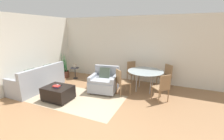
# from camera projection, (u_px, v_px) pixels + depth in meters

# --- Properties ---
(ground_plane) EXTENTS (20.00, 20.00, 0.00)m
(ground_plane) POSITION_uv_depth(u_px,v_px,m) (79.00, 121.00, 3.73)
(ground_plane) COLOR #936B47
(wall_back) EXTENTS (12.00, 0.06, 2.75)m
(wall_back) POSITION_uv_depth(u_px,v_px,m) (126.00, 49.00, 6.55)
(wall_back) COLOR silver
(wall_back) RESTS_ON ground_plane
(wall_left) EXTENTS (0.06, 12.00, 2.75)m
(wall_left) POSITION_uv_depth(u_px,v_px,m) (33.00, 51.00, 5.91)
(wall_left) COLOR silver
(wall_left) RESTS_ON ground_plane
(area_rug) EXTENTS (2.93, 1.69, 0.01)m
(area_rug) POSITION_uv_depth(u_px,v_px,m) (78.00, 99.00, 4.93)
(area_rug) COLOR tan
(area_rug) RESTS_ON ground_plane
(couch) EXTENTS (0.84, 1.99, 0.92)m
(couch) POSITION_uv_depth(u_px,v_px,m) (39.00, 81.00, 5.64)
(couch) COLOR #999EA8
(couch) RESTS_ON ground_plane
(armchair) EXTENTS (1.04, 1.00, 0.89)m
(armchair) POSITION_uv_depth(u_px,v_px,m) (104.00, 82.00, 5.47)
(armchair) COLOR #999EA8
(armchair) RESTS_ON ground_plane
(ottoman) EXTENTS (0.86, 0.68, 0.46)m
(ottoman) POSITION_uv_depth(u_px,v_px,m) (58.00, 93.00, 4.80)
(ottoman) COLOR black
(ottoman) RESTS_ON ground_plane
(book_stack) EXTENTS (0.23, 0.18, 0.06)m
(book_stack) POSITION_uv_depth(u_px,v_px,m) (56.00, 86.00, 4.68)
(book_stack) COLOR #2D478C
(book_stack) RESTS_ON ottoman
(tv_remote_primary) EXTENTS (0.07, 0.17, 0.01)m
(tv_remote_primary) POSITION_uv_depth(u_px,v_px,m) (60.00, 86.00, 4.82)
(tv_remote_primary) COLOR black
(tv_remote_primary) RESTS_ON ottoman
(tv_remote_secondary) EXTENTS (0.05, 0.15, 0.01)m
(tv_remote_secondary) POSITION_uv_depth(u_px,v_px,m) (57.00, 85.00, 4.86)
(tv_remote_secondary) COLOR #B7B7BC
(tv_remote_secondary) RESTS_ON ottoman
(potted_plant) EXTENTS (0.38, 0.38, 1.25)m
(potted_plant) POSITION_uv_depth(u_px,v_px,m) (65.00, 71.00, 7.07)
(potted_plant) COLOR brown
(potted_plant) RESTS_ON ground_plane
(side_table) EXTENTS (0.39, 0.39, 0.51)m
(side_table) POSITION_uv_depth(u_px,v_px,m) (75.00, 71.00, 6.89)
(side_table) COLOR black
(side_table) RESTS_ON ground_plane
(picture_frame) EXTENTS (0.15, 0.07, 0.18)m
(picture_frame) POSITION_uv_depth(u_px,v_px,m) (75.00, 66.00, 6.83)
(picture_frame) COLOR #8C6647
(picture_frame) RESTS_ON side_table
(dining_table) EXTENTS (1.28, 1.28, 0.76)m
(dining_table) POSITION_uv_depth(u_px,v_px,m) (145.00, 73.00, 5.42)
(dining_table) COLOR #99A8AD
(dining_table) RESTS_ON ground_plane
(dining_chair_near_left) EXTENTS (0.59, 0.59, 0.90)m
(dining_chair_near_left) POSITION_uv_depth(u_px,v_px,m) (121.00, 80.00, 5.13)
(dining_chair_near_left) COLOR #93704C
(dining_chair_near_left) RESTS_ON ground_plane
(dining_chair_near_right) EXTENTS (0.59, 0.59, 0.90)m
(dining_chair_near_right) POSITION_uv_depth(u_px,v_px,m) (163.00, 86.00, 4.61)
(dining_chair_near_right) COLOR #93704C
(dining_chair_near_right) RESTS_ON ground_plane
(dining_chair_far_left) EXTENTS (0.59, 0.59, 0.90)m
(dining_chair_far_left) POSITION_uv_depth(u_px,v_px,m) (132.00, 71.00, 6.33)
(dining_chair_far_left) COLOR #93704C
(dining_chair_far_left) RESTS_ON ground_plane
(dining_chair_far_right) EXTENTS (0.59, 0.59, 0.90)m
(dining_chair_far_right) POSITION_uv_depth(u_px,v_px,m) (166.00, 74.00, 5.81)
(dining_chair_far_right) COLOR #93704C
(dining_chair_far_right) RESTS_ON ground_plane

